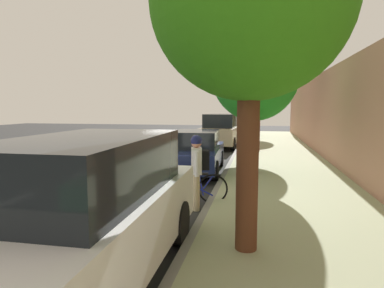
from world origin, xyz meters
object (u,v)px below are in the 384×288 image
(parked_suv_tan_far, at_px, (221,130))
(cyclist_with_backpack, at_px, (198,164))
(parked_sedan_dark_blue_mid, at_px, (196,152))
(street_tree_corner, at_px, (257,96))
(parked_sedan_black_farthest, at_px, (233,127))
(bicycle_at_curb, at_px, (192,188))
(street_tree_near_cyclist, at_px, (250,4))
(street_tree_far_end, at_px, (257,70))
(parked_suv_white_second, at_px, (90,209))
(street_tree_mid_block, at_px, (255,74))

(parked_suv_tan_far, height_order, cyclist_with_backpack, parked_suv_tan_far)
(parked_sedan_dark_blue_mid, xyz_separation_m, cyclist_with_backpack, (0.88, -4.42, 0.32))
(parked_suv_tan_far, distance_m, street_tree_corner, 6.85)
(parked_sedan_dark_blue_mid, relative_size, parked_sedan_black_farthest, 1.00)
(bicycle_at_curb, height_order, street_tree_near_cyclist, street_tree_near_cyclist)
(parked_sedan_black_farthest, relative_size, street_tree_far_end, 0.81)
(bicycle_at_curb, xyz_separation_m, street_tree_far_end, (1.42, 9.41, 3.87))
(parked_sedan_dark_blue_mid, height_order, parked_sedan_black_farthest, same)
(street_tree_far_end, relative_size, street_tree_corner, 1.27)
(street_tree_far_end, bearing_deg, parked_sedan_dark_blue_mid, -110.88)
(cyclist_with_backpack, bearing_deg, parked_sedan_black_farthest, 92.01)
(parked_suv_white_second, height_order, parked_sedan_dark_blue_mid, parked_suv_white_second)
(parked_sedan_dark_blue_mid, bearing_deg, cyclist_with_backpack, -78.76)
(parked_sedan_dark_blue_mid, height_order, parked_suv_tan_far, parked_suv_tan_far)
(parked_suv_tan_far, xyz_separation_m, parked_sedan_black_farthest, (0.10, 7.92, -0.27))
(parked_suv_tan_far, bearing_deg, bicycle_at_curb, -87.18)
(bicycle_at_curb, bearing_deg, street_tree_mid_block, 68.94)
(parked_sedan_dark_blue_mid, bearing_deg, parked_suv_white_second, -89.53)
(parked_sedan_dark_blue_mid, distance_m, street_tree_mid_block, 3.44)
(cyclist_with_backpack, relative_size, street_tree_far_end, 0.32)
(parked_sedan_black_farthest, height_order, street_tree_corner, street_tree_corner)
(parked_suv_white_second, bearing_deg, bicycle_at_curb, 81.43)
(parked_sedan_dark_blue_mid, distance_m, cyclist_with_backpack, 4.52)
(parked_suv_tan_far, distance_m, cyclist_with_backpack, 12.08)
(bicycle_at_curb, bearing_deg, parked_suv_white_second, -98.57)
(parked_sedan_black_farthest, distance_m, street_tree_mid_block, 16.18)
(parked_sedan_dark_blue_mid, relative_size, parked_suv_tan_far, 0.94)
(street_tree_corner, bearing_deg, street_tree_near_cyclist, -90.00)
(street_tree_near_cyclist, relative_size, street_tree_mid_block, 1.05)
(bicycle_at_curb, xyz_separation_m, cyclist_with_backpack, (0.22, -0.44, 0.68))
(parked_suv_tan_far, bearing_deg, street_tree_near_cyclist, -82.06)
(parked_suv_tan_far, height_order, bicycle_at_curb, parked_suv_tan_far)
(street_tree_far_end, bearing_deg, street_tree_corner, 90.00)
(street_tree_near_cyclist, height_order, street_tree_corner, street_tree_near_cyclist)
(bicycle_at_curb, height_order, street_tree_corner, street_tree_corner)
(parked_suv_tan_far, distance_m, street_tree_near_cyclist, 14.70)
(parked_suv_tan_far, xyz_separation_m, street_tree_mid_block, (1.99, -7.92, 2.45))
(cyclist_with_backpack, height_order, street_tree_near_cyclist, street_tree_near_cyclist)
(street_tree_mid_block, xyz_separation_m, street_tree_far_end, (0.00, 5.73, 0.78))
(parked_suv_white_second, distance_m, street_tree_near_cyclist, 3.70)
(parked_suv_white_second, relative_size, parked_suv_tan_far, 0.99)
(bicycle_at_curb, distance_m, street_tree_mid_block, 5.01)
(parked_sedan_black_farthest, bearing_deg, parked_suv_tan_far, -90.70)
(parked_suv_white_second, xyz_separation_m, bicycle_at_curb, (0.59, 3.91, -0.63))
(parked_suv_white_second, distance_m, street_tree_far_end, 13.86)
(bicycle_at_curb, bearing_deg, street_tree_near_cyclist, -62.04)
(parked_sedan_black_farthest, height_order, bicycle_at_curb, parked_sedan_black_farthest)
(cyclist_with_backpack, bearing_deg, bicycle_at_curb, 116.75)
(parked_suv_tan_far, relative_size, parked_sedan_black_farthest, 1.06)
(parked_sedan_dark_blue_mid, bearing_deg, street_tree_mid_block, -7.86)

